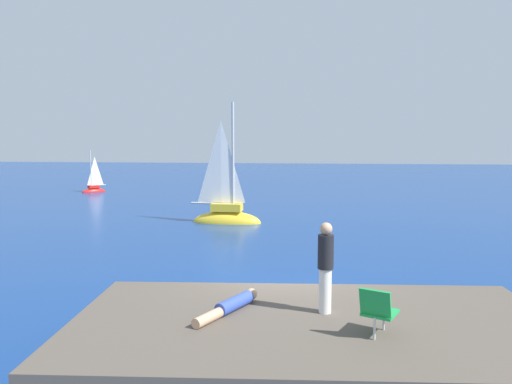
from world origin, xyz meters
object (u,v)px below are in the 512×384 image
at_px(sailboat_near, 227,216).
at_px(person_standing, 326,265).
at_px(sailboat_far, 94,190).
at_px(person_sunbather, 230,306).
at_px(beach_chair, 378,309).

xyz_separation_m(sailboat_near, person_standing, (4.60, -14.11, 1.35)).
bearing_deg(person_standing, sailboat_far, 170.70).
relative_size(sailboat_near, person_standing, 3.90).
bearing_deg(person_sunbather, sailboat_far, -124.55).
bearing_deg(sailboat_far, sailboat_near, 86.79).
bearing_deg(beach_chair, person_standing, 63.81).
relative_size(person_sunbather, person_standing, 1.02).
bearing_deg(beach_chair, sailboat_near, 43.78).
distance_m(sailboat_near, beach_chair, 16.04).
relative_size(sailboat_near, beach_chair, 7.92).
distance_m(person_standing, beach_chair, 1.32).
height_order(sailboat_near, person_sunbather, sailboat_near).
distance_m(sailboat_far, beach_chair, 33.52).
xyz_separation_m(sailboat_far, beach_chair, (18.53, -27.92, 1.07)).
distance_m(sailboat_near, person_sunbather, 14.61).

